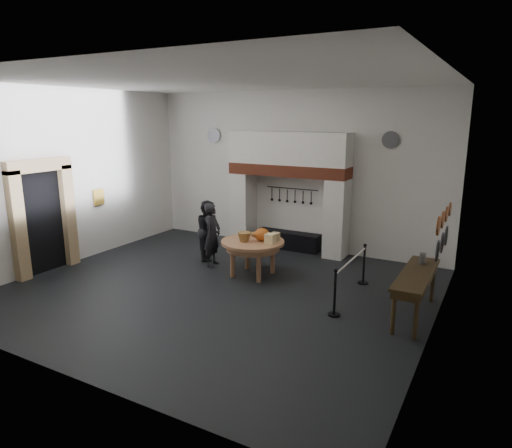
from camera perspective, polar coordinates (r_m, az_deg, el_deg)
The scene contains 39 objects.
floor at distance 10.36m, azimuth -4.78°, elevation -8.16°, with size 9.00×8.00×0.02m, color black.
ceiling at distance 9.67m, azimuth -5.32°, elevation 17.50°, with size 9.00×8.00×0.02m, color silver.
wall_back at distance 13.24m, azimuth 4.71°, elevation 6.63°, with size 9.00×0.02×4.50m, color silver.
wall_front at distance 6.88m, azimuth -23.89°, elevation -0.78°, with size 9.00×0.02×4.50m, color silver.
wall_left at distance 12.81m, azimuth -22.08°, elevation 5.47°, with size 0.02×8.00×4.50m, color silver.
wall_right at distance 8.19m, azimuth 22.14°, elevation 1.49°, with size 0.02×8.00×4.50m, color silver.
chimney_pier_left at distance 13.79m, azimuth -1.58°, elevation 1.99°, with size 0.55×0.70×2.15m, color silver.
chimney_pier_right at distance 12.58m, azimuth 10.08°, elevation 0.68°, with size 0.55×0.70×2.15m, color silver.
hearth_brick_band at distance 12.92m, azimuth 4.07°, elevation 6.74°, with size 3.50×0.72×0.32m, color #9E442B.
chimney_hood at distance 12.86m, azimuth 4.12°, elevation 9.44°, with size 3.50×0.70×0.90m, color silver.
iron_range at distance 13.37m, azimuth 4.05°, elevation -2.03°, with size 1.90×0.45×0.50m, color black.
utensil_rail at distance 13.24m, azimuth 4.53°, elevation 4.44°, with size 0.02×0.02×1.60m, color black.
door_recess at distance 12.35m, azimuth -25.15°, elevation 0.20°, with size 0.04×1.10×2.50m, color black.
door_jamb_near at distance 11.89m, azimuth -27.61°, elevation -0.29°, with size 0.22×0.30×2.60m, color tan.
door_jamb_far at distance 12.68m, azimuth -22.40°, elevation 1.01°, with size 0.22×0.30×2.60m, color tan.
door_lintel at distance 12.07m, azimuth -25.55°, elevation 6.63°, with size 0.22×1.70×0.30m, color tan.
wall_plaque at distance 13.38m, azimuth -19.06°, elevation 3.19°, with size 0.05×0.34×0.44m, color gold.
work_table at distance 10.96m, azimuth -0.41°, elevation -2.26°, with size 1.52×1.52×0.07m, color #AA7950.
pumpkin at distance 10.91m, azimuth 0.76°, elevation -1.32°, with size 0.36×0.36×0.31m, color #C76C1C.
cheese_block_big at distance 10.65m, azimuth 1.80°, elevation -1.87°, with size 0.22×0.22×0.24m, color #F4D692.
cheese_block_small at distance 10.93m, azimuth 2.43°, elevation -1.60°, with size 0.18×0.18×0.20m, color tan.
wicker_basket at distance 10.87m, azimuth -1.49°, elevation -1.61°, with size 0.32×0.32×0.22m, color #A17A3B.
bread_loaf at distance 11.28m, azimuth 0.02°, elevation -1.29°, with size 0.31×0.18×0.13m, color #936134.
visitor_near at distance 11.76m, azimuth -5.48°, elevation -1.34°, with size 0.60×0.39×1.64m, color black.
visitor_far at distance 12.30m, azimuth -5.97°, elevation -0.76°, with size 0.78×0.61×1.61m, color black.
side_table at distance 9.22m, azimuth 19.43°, elevation -5.93°, with size 0.55×2.20×0.06m, color #3A2A15.
pewter_jug at distance 9.74m, azimuth 20.11°, elevation -4.09°, with size 0.12×0.12×0.22m, color #545459.
copper_pan_a at distance 8.45m, azimuth 21.86°, elevation -0.23°, with size 0.34×0.34×0.03m, color #C6662D.
copper_pan_b at distance 8.98m, azimuth 22.32°, elevation 0.50°, with size 0.32×0.32×0.03m, color #C6662D.
copper_pan_c at distance 9.52m, azimuth 22.73°, elevation 1.14°, with size 0.30×0.30×0.03m, color #C6662D.
copper_pan_d at distance 10.06m, azimuth 23.10°, elevation 1.72°, with size 0.28×0.28×0.03m, color #C6662D.
pewter_plate_left at distance 8.76m, azimuth 21.75°, elevation -3.14°, with size 0.40×0.40×0.03m, color #4C4C51.
pewter_plate_mid at distance 9.34m, azimuth 22.24°, elevation -2.19°, with size 0.40×0.40×0.03m, color #4C4C51.
pewter_plate_right at distance 9.92m, azimuth 22.68°, elevation -1.36°, with size 0.40×0.40×0.03m, color #4C4C51.
pewter_plate_back_left at distance 14.45m, azimuth -5.27°, elevation 10.96°, with size 0.44×0.44×0.03m, color #4C4C51.
pewter_plate_back_right at distance 12.27m, azimuth 16.47°, elevation 10.06°, with size 0.44×0.44×0.03m, color #4C4C51.
barrier_post_near at distance 9.03m, azimuth 9.83°, elevation -8.59°, with size 0.05×0.05×0.90m, color black.
barrier_post_far at distance 10.83m, azimuth 13.34°, elevation -4.99°, with size 0.05×0.05×0.90m, color black.
barrier_rope at distance 9.79m, azimuth 11.86°, elevation -4.43°, with size 0.04×0.04×2.00m, color silver.
Camera 1 is at (5.39, -7.99, 3.80)m, focal length 32.00 mm.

